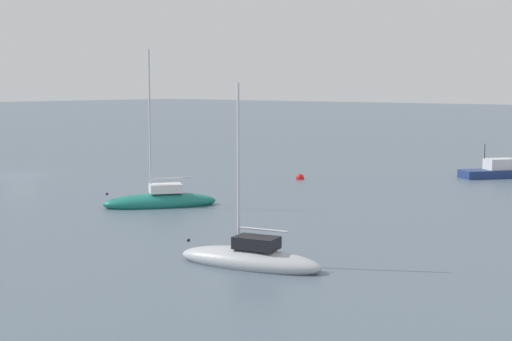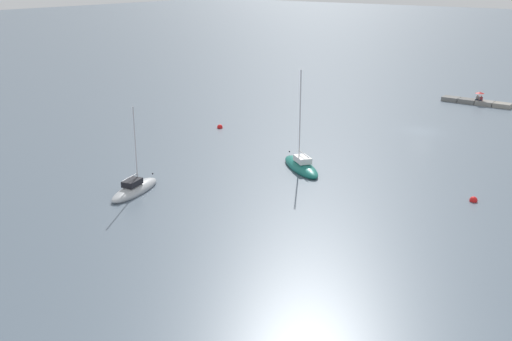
% 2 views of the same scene
% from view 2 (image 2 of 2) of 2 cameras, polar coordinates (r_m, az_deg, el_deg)
% --- Properties ---
extents(ground_plane, '(500.00, 500.00, 0.00)m').
position_cam_2_polar(ground_plane, '(77.86, 15.17, 3.53)').
color(ground_plane, slate).
extents(seawall_pier, '(9.95, 1.89, 0.63)m').
position_cam_2_polar(seawall_pier, '(96.03, 19.75, 6.00)').
color(seawall_pier, gray).
rests_on(seawall_pier, ground_plane).
extents(person_seated_maroon_left, '(0.40, 0.60, 0.73)m').
position_cam_2_polar(person_seated_maroon_left, '(95.65, 20.14, 6.26)').
color(person_seated_maroon_left, '#1E2333').
rests_on(person_seated_maroon_left, seawall_pier).
extents(person_seated_grey_right, '(0.40, 0.60, 0.73)m').
position_cam_2_polar(person_seated_grey_right, '(95.89, 19.84, 6.32)').
color(person_seated_grey_right, '#1E2333').
rests_on(person_seated_grey_right, seawall_pier).
extents(umbrella_open_red, '(1.30, 1.30, 1.28)m').
position_cam_2_polar(umbrella_open_red, '(95.66, 20.05, 6.80)').
color(umbrella_open_red, black).
rests_on(umbrella_open_red, seawall_pier).
extents(sailboat_grey_near, '(3.38, 6.76, 8.00)m').
position_cam_2_polar(sailboat_grey_near, '(55.55, -11.19, -1.72)').
color(sailboat_grey_near, '#ADB2B7').
rests_on(sailboat_grey_near, ground_plane).
extents(sailboat_teal_outer, '(6.99, 5.74, 10.14)m').
position_cam_2_polar(sailboat_teal_outer, '(60.90, 4.21, 0.42)').
color(sailboat_teal_outer, '#197266').
rests_on(sailboat_teal_outer, ground_plane).
extents(mooring_buoy_near, '(0.69, 0.69, 0.69)m').
position_cam_2_polar(mooring_buoy_near, '(76.80, -3.37, 4.03)').
color(mooring_buoy_near, red).
rests_on(mooring_buoy_near, ground_plane).
extents(mooring_buoy_mid, '(0.67, 0.67, 0.67)m').
position_cam_2_polar(mooring_buoy_mid, '(55.70, 19.52, -2.62)').
color(mooring_buoy_mid, red).
rests_on(mooring_buoy_mid, ground_plane).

